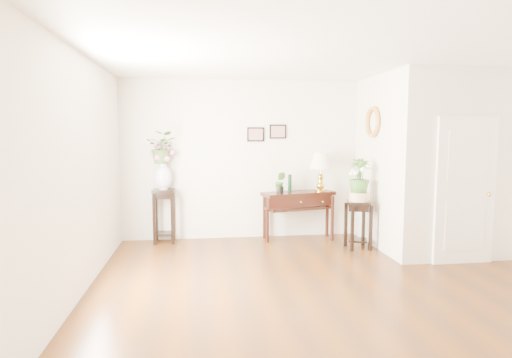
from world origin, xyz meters
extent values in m
cube|color=#582E0E|center=(0.00, 0.00, 0.00)|extent=(6.00, 5.50, 0.02)
cube|color=white|center=(0.00, 0.00, 2.80)|extent=(6.00, 5.50, 0.02)
cube|color=white|center=(0.00, 2.75, 1.40)|extent=(6.00, 0.02, 2.80)
cube|color=white|center=(0.00, -2.75, 1.40)|extent=(6.00, 0.02, 2.80)
cube|color=white|center=(-3.00, 0.00, 1.40)|extent=(0.02, 5.50, 2.80)
cube|color=white|center=(2.10, 1.77, 1.40)|extent=(1.80, 1.95, 2.80)
cube|color=white|center=(2.10, 0.78, 1.05)|extent=(0.90, 0.05, 2.10)
cube|color=black|center=(-0.65, 2.73, 1.85)|extent=(0.30, 0.02, 0.25)
cube|color=black|center=(-0.25, 2.73, 1.90)|extent=(0.30, 0.02, 0.25)
torus|color=#C98538|center=(1.16, 1.90, 2.05)|extent=(0.07, 0.51, 0.51)
cube|color=black|center=(0.07, 2.46, 0.42)|extent=(1.34, 0.71, 0.85)
cube|color=gold|center=(0.47, 2.46, 1.20)|extent=(0.42, 0.42, 0.69)
cylinder|color=black|center=(-0.08, 2.46, 1.02)|extent=(0.08, 0.08, 0.31)
imported|color=#396726|center=(-0.25, 2.46, 1.02)|extent=(0.22, 0.20, 0.34)
cube|color=black|center=(-2.26, 2.57, 0.46)|extent=(0.38, 0.38, 0.92)
imported|color=#396726|center=(-2.26, 2.57, 1.59)|extent=(0.58, 0.53, 0.55)
cube|color=black|center=(0.90, 1.75, 0.39)|extent=(0.46, 0.46, 0.78)
cylinder|color=beige|center=(0.90, 1.75, 0.86)|extent=(0.34, 0.34, 0.14)
imported|color=#396726|center=(0.90, 1.75, 1.18)|extent=(0.39, 0.39, 0.57)
camera|label=1|loc=(-1.65, -4.80, 1.85)|focal=30.00mm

